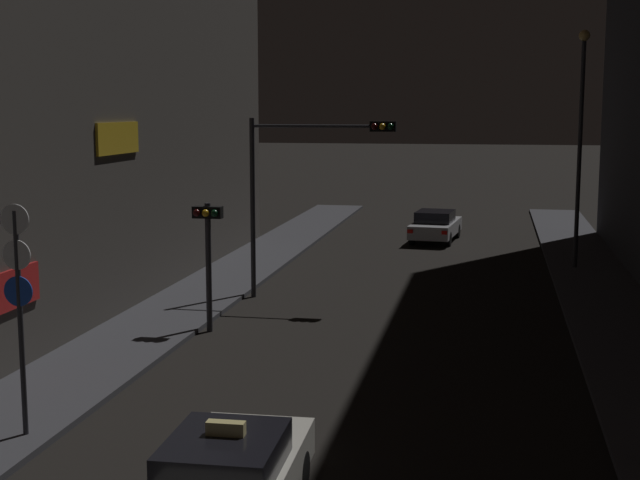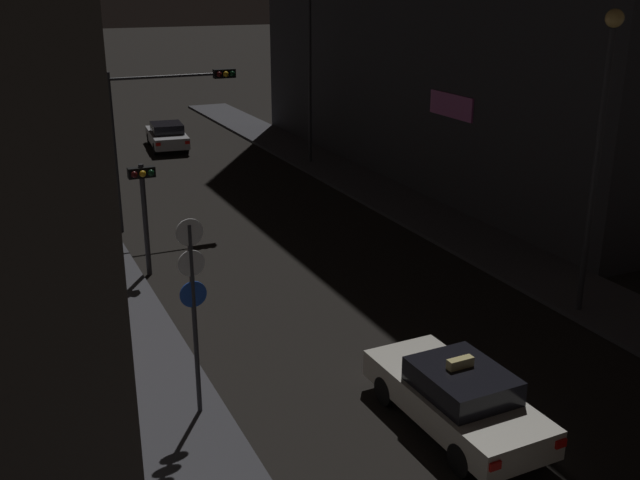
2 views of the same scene
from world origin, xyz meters
name	(u,v)px [view 2 (image 2 of 2)]	position (x,y,z in m)	size (l,w,h in m)	color
sidewalk_left	(78,243)	(-6.36, 25.29, 0.07)	(2.80, 54.58, 0.13)	#424247
sidewalk_right	(395,200)	(6.36, 25.29, 0.07)	(2.80, 54.58, 0.13)	#424247
taxi	(456,396)	(-0.87, 10.44, 0.74)	(1.91, 4.49, 1.62)	silver
far_car	(167,135)	(0.27, 39.48, 0.73)	(2.23, 4.61, 1.42)	#B7B7BC
traffic_light_overhead	(160,116)	(-3.01, 26.09, 4.14)	(4.64, 0.42, 5.75)	#2D2D33
traffic_light_left_kerb	(144,196)	(-4.71, 21.47, 2.55)	(0.80, 0.42, 3.53)	#2D2D33
sign_pole_left	(193,299)	(-5.51, 13.02, 2.69)	(0.55, 0.10, 4.25)	#2D2D33
street_lamp_near_block	(601,127)	(5.43, 13.68, 5.19)	(0.46, 0.46, 7.93)	#2D2D33
street_lamp_far_block	(310,55)	(5.91, 33.00, 5.34)	(0.41, 0.41, 8.72)	#2D2D33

